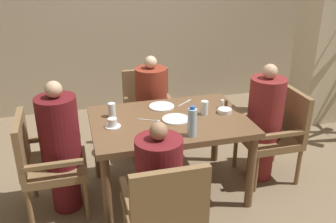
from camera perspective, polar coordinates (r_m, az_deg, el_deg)
name	(u,v)px	position (r m, az deg, el deg)	size (l,w,h in m)	color
ground_plane	(169,190)	(3.54, 0.20, -11.83)	(16.00, 16.00, 0.00)	#7A664C
wall_back	(125,3)	(5.03, -6.50, 16.05)	(8.00, 0.06, 2.80)	tan
pillar_stone	(327,13)	(4.93, 23.04, 13.64)	(0.47, 0.47, 2.70)	beige
dining_table	(169,128)	(3.21, 0.21, -2.60)	(1.32, 0.91, 0.72)	brown
chair_left_side	(45,160)	(3.21, -18.24, -7.10)	(0.50, 0.50, 0.87)	brown
diner_in_left_chair	(61,147)	(3.14, -16.01, -5.16)	(0.32, 0.32, 1.14)	#5B1419
chair_far_side	(149,108)	(4.02, -2.94, 0.54)	(0.50, 0.50, 0.87)	brown
diner_in_far_chair	(151,106)	(3.86, -2.54, 0.86)	(0.32, 0.32, 1.09)	maroon
chair_right_side	(276,131)	(3.67, 16.17, -2.80)	(0.50, 0.50, 0.87)	brown
diner_in_right_chair	(264,122)	(3.56, 14.46, -1.57)	(0.32, 0.32, 1.14)	maroon
chair_near_corner	(164,209)	(2.54, -0.57, -14.58)	(0.50, 0.50, 0.87)	brown
diner_in_near_chair	(159,189)	(2.62, -1.34, -11.78)	(0.32, 0.32, 1.04)	maroon
plate_main_left	(161,136)	(2.87, -1.08, -3.80)	(0.23, 0.23, 0.01)	white
plate_main_right	(161,106)	(3.41, -1.02, 0.78)	(0.23, 0.23, 0.01)	white
plate_dessert_center	(176,119)	(3.16, 1.17, -1.16)	(0.23, 0.23, 0.01)	white
teacup_with_saucer	(113,123)	(3.06, -8.45, -1.79)	(0.13, 0.13, 0.07)	white
bowl_small	(225,111)	(3.32, 8.63, 0.10)	(0.12, 0.12, 0.04)	white
water_bottle	(192,122)	(2.85, 3.70, -1.63)	(0.07, 0.07, 0.25)	#A3C6DB
glass_tall_near	(112,110)	(3.23, -8.55, 0.22)	(0.06, 0.06, 0.12)	silver
glass_tall_mid	(204,108)	(3.25, 5.58, 0.57)	(0.06, 0.06, 0.12)	silver
salt_shaker	(222,104)	(3.42, 8.26, 1.17)	(0.03, 0.03, 0.08)	white
pepper_shaker	(226,104)	(3.43, 8.86, 1.21)	(0.03, 0.03, 0.07)	#4C3D2D
fork_beside_plate	(151,120)	(3.15, -2.61, -1.34)	(0.18, 0.10, 0.00)	silver
knife_beside_plate	(185,102)	(3.51, 2.67, 1.39)	(0.17, 0.13, 0.00)	silver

